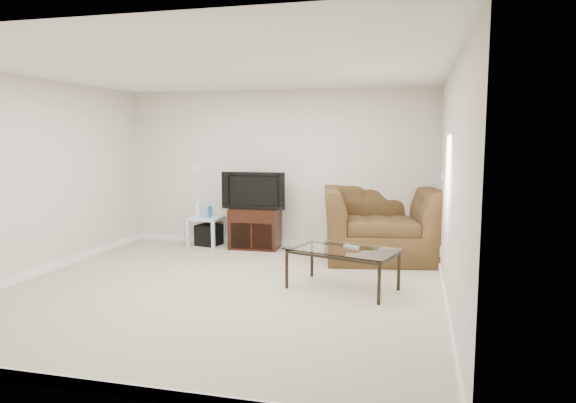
% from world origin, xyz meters
% --- Properties ---
extents(floor, '(5.00, 5.00, 0.00)m').
position_xyz_m(floor, '(0.00, 0.00, 0.00)').
color(floor, tan).
rests_on(floor, ground).
extents(ceiling, '(5.00, 5.00, 0.00)m').
position_xyz_m(ceiling, '(0.00, 0.00, 2.50)').
color(ceiling, white).
rests_on(ceiling, ground).
extents(wall_back, '(5.00, 0.02, 2.50)m').
position_xyz_m(wall_back, '(0.00, 2.50, 1.25)').
color(wall_back, silver).
rests_on(wall_back, ground).
extents(wall_left, '(0.02, 5.00, 2.50)m').
position_xyz_m(wall_left, '(-2.50, 0.00, 1.25)').
color(wall_left, silver).
rests_on(wall_left, ground).
extents(wall_right, '(0.02, 5.00, 2.50)m').
position_xyz_m(wall_right, '(2.50, 0.00, 1.25)').
color(wall_right, silver).
rests_on(wall_right, ground).
extents(plate_back, '(0.12, 0.02, 0.12)m').
position_xyz_m(plate_back, '(-1.40, 2.49, 1.25)').
color(plate_back, white).
rests_on(plate_back, wall_back).
extents(plate_right_switch, '(0.02, 0.09, 0.13)m').
position_xyz_m(plate_right_switch, '(2.49, 1.60, 1.25)').
color(plate_right_switch, white).
rests_on(plate_right_switch, wall_right).
extents(plate_right_outlet, '(0.02, 0.08, 0.12)m').
position_xyz_m(plate_right_outlet, '(2.49, 1.30, 0.30)').
color(plate_right_outlet, white).
rests_on(plate_right_outlet, wall_right).
extents(tv_stand, '(0.79, 0.57, 0.64)m').
position_xyz_m(tv_stand, '(-0.30, 2.28, 0.32)').
color(tv_stand, black).
rests_on(tv_stand, floor).
extents(dvd_player, '(0.40, 0.29, 0.05)m').
position_xyz_m(dvd_player, '(-0.30, 2.24, 0.54)').
color(dvd_player, black).
rests_on(dvd_player, tv_stand).
extents(television, '(0.95, 0.24, 0.58)m').
position_xyz_m(television, '(-0.30, 2.25, 0.93)').
color(television, black).
rests_on(television, tv_stand).
extents(side_table, '(0.51, 0.51, 0.47)m').
position_xyz_m(side_table, '(-1.14, 2.28, 0.23)').
color(side_table, silver).
rests_on(side_table, floor).
extents(subwoofer, '(0.41, 0.41, 0.35)m').
position_xyz_m(subwoofer, '(-1.11, 2.30, 0.17)').
color(subwoofer, black).
rests_on(subwoofer, floor).
extents(game_console, '(0.05, 0.16, 0.21)m').
position_xyz_m(game_console, '(-1.26, 2.27, 0.57)').
color(game_console, white).
rests_on(game_console, side_table).
extents(game_case, '(0.06, 0.14, 0.18)m').
position_xyz_m(game_case, '(-1.09, 2.26, 0.56)').
color(game_case, '#337FCC').
rests_on(game_case, side_table).
extents(recliner, '(1.75, 1.30, 1.39)m').
position_xyz_m(recliner, '(1.65, 2.05, 0.70)').
color(recliner, brown).
rests_on(recliner, floor).
extents(coffee_table, '(1.38, 1.03, 0.48)m').
position_xyz_m(coffee_table, '(1.36, 0.35, 0.24)').
color(coffee_table, black).
rests_on(coffee_table, floor).
extents(remote, '(0.19, 0.14, 0.02)m').
position_xyz_m(remote, '(1.45, 0.46, 0.49)').
color(remote, '#B2B2B7').
rests_on(remote, coffee_table).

